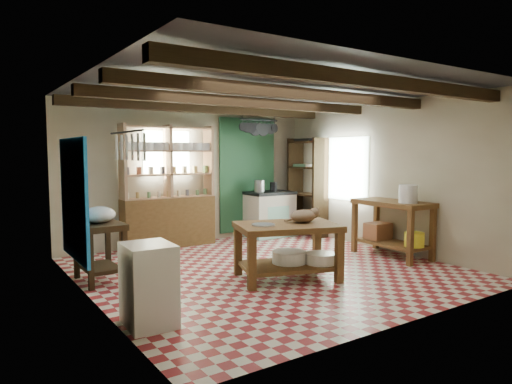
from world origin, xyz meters
TOP-DOWN VIEW (x-y plane):
  - floor at (0.00, 0.00)m, footprint 5.00×5.00m
  - ceiling at (0.00, 0.00)m, footprint 5.00×5.00m
  - wall_back at (0.00, 2.50)m, footprint 5.00×0.04m
  - wall_front at (0.00, -2.50)m, footprint 5.00×0.04m
  - wall_left at (-2.50, 0.00)m, footprint 0.04×5.00m
  - wall_right at (2.50, 0.00)m, footprint 0.04×5.00m
  - ceiling_beams at (0.00, 0.00)m, footprint 5.00×3.80m
  - blue_wall_patch at (-2.47, 0.90)m, footprint 0.04×1.40m
  - green_wall_patch at (1.25, 2.47)m, footprint 1.30×0.04m
  - window_back at (-0.50, 2.48)m, footprint 0.90×0.02m
  - window_right at (2.48, 1.00)m, footprint 0.02×1.30m
  - utensil_rail at (-2.44, -1.20)m, footprint 0.06×0.90m
  - pot_rack at (1.25, 2.05)m, footprint 0.86×0.12m
  - shelving_unit at (-0.55, 2.31)m, footprint 1.70×0.34m
  - tall_rack at (2.28, 1.80)m, footprint 0.40×0.86m
  - work_table at (-0.06, -0.55)m, footprint 1.54×1.26m
  - stove at (1.58, 2.15)m, footprint 0.94×0.64m
  - prep_table at (-2.20, 0.73)m, footprint 0.56×0.80m
  - white_cabinet at (-2.22, -1.11)m, footprint 0.48×0.57m
  - right_counter at (2.18, -0.46)m, footprint 0.68×1.31m
  - cat at (0.19, -0.58)m, footprint 0.42×0.34m
  - steel_tray at (-0.41, -0.49)m, footprint 0.39×0.39m
  - basin_large at (0.00, -0.52)m, footprint 0.59×0.59m
  - basin_small at (0.34, -0.78)m, footprint 0.53×0.53m
  - kettle_left at (1.33, 2.15)m, footprint 0.21×0.21m
  - kettle_right at (1.68, 2.15)m, footprint 0.15×0.15m
  - enamel_bowl at (-2.20, 0.73)m, footprint 0.44×0.44m
  - white_bucket at (2.12, -0.81)m, footprint 0.29×0.29m
  - wicker_basket at (2.19, -0.16)m, footprint 0.40×0.33m
  - yellow_tub at (2.17, -0.91)m, footprint 0.31×0.31m

SIDE VIEW (x-z plane):
  - floor at x=0.00m, z-range -0.02..0.00m
  - basin_small at x=0.34m, z-range 0.20..0.35m
  - basin_large at x=0.00m, z-range 0.20..0.36m
  - yellow_tub at x=2.17m, z-range 0.24..0.47m
  - work_table at x=-0.06m, z-range 0.00..0.75m
  - wicker_basket at x=2.19m, z-range 0.24..0.52m
  - prep_table at x=-2.20m, z-range 0.00..0.79m
  - white_cabinet at x=-2.22m, z-range 0.00..0.82m
  - stove at x=1.58m, z-range 0.00..0.92m
  - right_counter at x=2.18m, z-range 0.00..0.92m
  - steel_tray at x=-0.41m, z-range 0.75..0.77m
  - cat at x=0.19m, z-range 0.75..0.93m
  - enamel_bowl at x=-2.20m, z-range 0.79..1.00m
  - tall_rack at x=2.28m, z-range 0.00..2.00m
  - kettle_right at x=1.68m, z-range 0.92..1.10m
  - kettle_left at x=1.33m, z-range 0.92..1.16m
  - white_bucket at x=2.12m, z-range 0.92..1.21m
  - blue_wall_patch at x=-2.47m, z-range 0.30..1.90m
  - shelving_unit at x=-0.55m, z-range 0.00..2.20m
  - green_wall_patch at x=1.25m, z-range 0.10..2.40m
  - wall_back at x=0.00m, z-range 0.00..2.60m
  - wall_front at x=0.00m, z-range 0.00..2.60m
  - wall_left at x=-2.50m, z-range 0.00..2.60m
  - wall_right at x=2.50m, z-range 0.00..2.60m
  - window_right at x=2.48m, z-range 0.80..2.00m
  - window_back at x=-0.50m, z-range 1.30..2.10m
  - utensil_rail at x=-2.44m, z-range 1.64..1.92m
  - pot_rack at x=1.25m, z-range 2.00..2.36m
  - ceiling_beams at x=0.00m, z-range 2.40..2.56m
  - ceiling at x=0.00m, z-range 2.59..2.61m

